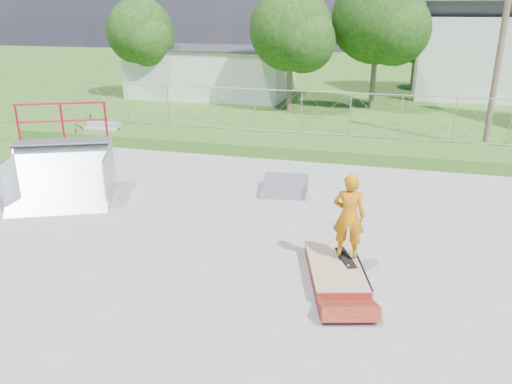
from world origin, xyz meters
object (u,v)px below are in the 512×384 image
quarter_pipe (58,158)px  skater (349,219)px  grind_box (335,271)px  flat_bank_ramp (285,187)px

quarter_pipe → skater: bearing=-38.0°
grind_box → skater: 1.17m
quarter_pipe → flat_bank_ramp: quarter_pipe is taller
flat_bank_ramp → skater: (2.28, -4.61, 1.08)m
flat_bank_ramp → skater: 5.26m
skater → quarter_pipe: bearing=-14.6°
quarter_pipe → skater: quarter_pipe is taller
flat_bank_ramp → skater: bearing=-72.0°
flat_bank_ramp → skater: skater is taller
grind_box → flat_bank_ramp: bearing=97.9°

